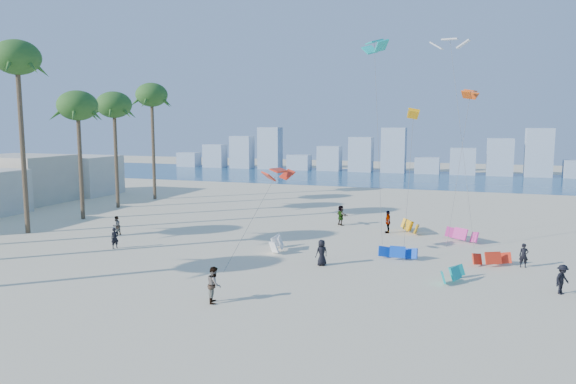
% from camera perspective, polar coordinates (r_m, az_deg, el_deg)
% --- Properties ---
extents(ground, '(220.00, 220.00, 0.00)m').
position_cam_1_polar(ground, '(25.82, -18.66, -14.11)').
color(ground, beige).
rests_on(ground, ground).
extents(ocean, '(220.00, 220.00, 0.00)m').
position_cam_1_polar(ocean, '(92.59, 9.50, 1.56)').
color(ocean, navy).
rests_on(ocean, ground).
extents(kitesurfer_near, '(0.63, 0.68, 1.56)m').
position_cam_1_polar(kitesurfer_near, '(41.79, -18.04, -4.72)').
color(kitesurfer_near, black).
rests_on(kitesurfer_near, ground).
extents(kitesurfer_mid, '(1.03, 1.14, 1.91)m').
position_cam_1_polar(kitesurfer_mid, '(28.34, -7.90, -9.79)').
color(kitesurfer_mid, gray).
rests_on(kitesurfer_mid, ground).
extents(kitesurfers_far, '(33.52, 16.82, 1.93)m').
position_cam_1_polar(kitesurfers_far, '(41.34, 6.97, -4.40)').
color(kitesurfers_far, black).
rests_on(kitesurfers_far, ground).
extents(grounded_kites, '(16.94, 16.81, 0.98)m').
position_cam_1_polar(grounded_kites, '(40.06, 12.92, -5.53)').
color(grounded_kites, white).
rests_on(grounded_kites, ground).
extents(flying_kites, '(30.74, 16.77, 16.42)m').
position_cam_1_polar(flying_kites, '(39.96, 20.17, 10.07)').
color(flying_kites, red).
rests_on(flying_kites, ground).
extents(palm_row, '(7.19, 44.80, 16.04)m').
position_cam_1_polar(palm_row, '(50.50, -27.49, 9.38)').
color(palm_row, brown).
rests_on(palm_row, ground).
extents(distant_skyline, '(85.00, 3.00, 8.40)m').
position_cam_1_polar(distant_skyline, '(102.37, 9.80, 3.83)').
color(distant_skyline, '#9EADBF').
rests_on(distant_skyline, ground).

